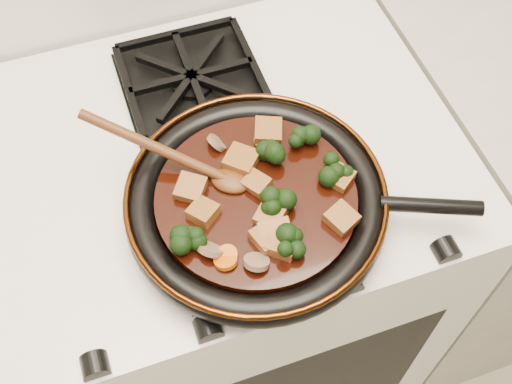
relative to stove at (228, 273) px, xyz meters
name	(u,v)px	position (x,y,z in m)	size (l,w,h in m)	color
stove	(228,273)	(0.00, 0.00, 0.00)	(0.76, 0.60, 0.90)	silver
burner_grate_front	(246,217)	(0.00, -0.14, 0.46)	(0.23, 0.23, 0.03)	black
burner_grate_back	(192,80)	(0.00, 0.14, 0.46)	(0.23, 0.23, 0.03)	black
skillet	(257,202)	(0.02, -0.14, 0.49)	(0.48, 0.37, 0.05)	black
braising_sauce	(256,200)	(0.02, -0.14, 0.50)	(0.28, 0.28, 0.02)	black
tofu_cube_0	(271,215)	(0.02, -0.18, 0.52)	(0.04, 0.03, 0.02)	brown
tofu_cube_1	(241,161)	(0.01, -0.08, 0.52)	(0.04, 0.04, 0.02)	brown
tofu_cube_2	(257,184)	(0.02, -0.12, 0.52)	(0.03, 0.03, 0.02)	brown
tofu_cube_3	(281,243)	(0.02, -0.22, 0.52)	(0.04, 0.04, 0.02)	brown
tofu_cube_4	(341,219)	(0.11, -0.21, 0.52)	(0.04, 0.04, 0.02)	brown
tofu_cube_5	(266,238)	(0.00, -0.21, 0.52)	(0.04, 0.03, 0.02)	brown
tofu_cube_6	(276,236)	(0.02, -0.21, 0.52)	(0.04, 0.04, 0.02)	brown
tofu_cube_7	(339,178)	(0.13, -0.15, 0.52)	(0.03, 0.03, 0.02)	brown
tofu_cube_8	(203,212)	(-0.06, -0.14, 0.52)	(0.03, 0.04, 0.02)	brown
tofu_cube_9	(191,189)	(-0.07, -0.10, 0.52)	(0.04, 0.04, 0.02)	brown
tofu_cube_10	(268,132)	(0.07, -0.04, 0.52)	(0.04, 0.04, 0.02)	brown
broccoli_floret_0	(276,201)	(0.04, -0.16, 0.52)	(0.06, 0.06, 0.06)	black
broccoli_floret_1	(190,242)	(-0.09, -0.18, 0.52)	(0.06, 0.06, 0.05)	black
broccoli_floret_2	(301,138)	(0.11, -0.07, 0.52)	(0.06, 0.06, 0.05)	black
broccoli_floret_3	(334,168)	(0.13, -0.14, 0.52)	(0.06, 0.06, 0.05)	black
broccoli_floret_4	(269,153)	(0.06, -0.08, 0.52)	(0.06, 0.06, 0.05)	black
broccoli_floret_5	(292,243)	(0.03, -0.23, 0.52)	(0.06, 0.06, 0.06)	black
carrot_coin_0	(232,182)	(-0.01, -0.11, 0.51)	(0.03, 0.03, 0.01)	#C04D05
carrot_coin_1	(263,141)	(0.06, -0.05, 0.51)	(0.03, 0.03, 0.01)	#C04D05
carrot_coin_2	(226,260)	(-0.05, -0.22, 0.51)	(0.03, 0.03, 0.01)	#C04D05
carrot_coin_3	(227,255)	(-0.05, -0.21, 0.51)	(0.03, 0.03, 0.01)	#C04D05
mushroom_slice_0	(210,249)	(-0.07, -0.20, 0.52)	(0.04, 0.04, 0.01)	brown
mushroom_slice_1	(257,262)	(-0.02, -0.24, 0.52)	(0.03, 0.03, 0.01)	brown
mushroom_slice_2	(217,143)	(-0.01, -0.04, 0.52)	(0.03, 0.03, 0.01)	brown
wooden_spoon	(189,162)	(-0.06, -0.07, 0.53)	(0.13, 0.11, 0.23)	#4D2710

